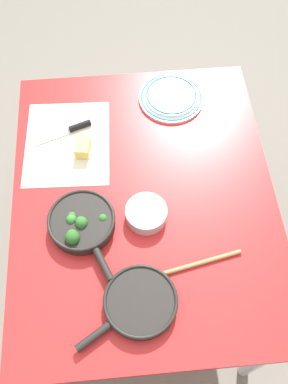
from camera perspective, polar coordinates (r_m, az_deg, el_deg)
The scene contains 10 objects.
ground_plane at distance 2.19m, azimuth 0.00°, elevation -9.98°, with size 14.00×14.00×0.00m, color slate.
dining_table_red at distance 1.57m, azimuth 0.00°, elevation -1.86°, with size 1.17×0.92×0.76m.
skillet_broccoli at distance 1.43m, azimuth -8.30°, elevation -4.11°, with size 0.33×0.23×0.08m.
skillet_eggs at distance 1.33m, azimuth -0.60°, elevation -14.51°, with size 0.25×0.32×0.04m.
wooden_spoon at distance 1.38m, azimuth 3.32°, elevation -10.60°, with size 0.11×0.40×0.02m.
parchment_sheet at distance 1.64m, azimuth -10.18°, elevation 6.48°, with size 0.40×0.33×0.00m.
grater_knife at distance 1.67m, azimuth -9.82°, elevation 8.17°, with size 0.10×0.23×0.02m.
cheese_block at distance 1.59m, azimuth -8.16°, elevation 5.86°, with size 0.08×0.06×0.05m.
dinner_plate_stack at distance 1.75m, azimuth 3.64°, elevation 12.57°, with size 0.26×0.26×0.03m.
prep_bowl_steel at distance 1.44m, azimuth 0.27°, elevation -2.89°, with size 0.14×0.14×0.05m.
Camera 1 is at (-0.72, 0.06, 2.07)m, focal length 40.00 mm.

